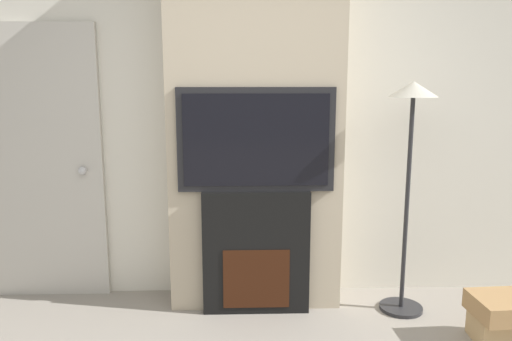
{
  "coord_description": "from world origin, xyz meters",
  "views": [
    {
      "loc": [
        -0.1,
        -1.62,
        1.63
      ],
      "look_at": [
        0.0,
        1.66,
        1.0
      ],
      "focal_mm": 35.0,
      "sensor_mm": 36.0,
      "label": 1
    }
  ],
  "objects_px": {
    "floor_lamp": "(411,139)",
    "box_stack": "(503,319)",
    "fireplace": "(256,252)",
    "television": "(256,140)"
  },
  "relations": [
    {
      "from": "floor_lamp",
      "to": "box_stack",
      "type": "bearing_deg",
      "value": -44.97
    },
    {
      "from": "fireplace",
      "to": "box_stack",
      "type": "bearing_deg",
      "value": -18.49
    },
    {
      "from": "fireplace",
      "to": "television",
      "type": "relative_size",
      "value": 0.83
    },
    {
      "from": "television",
      "to": "floor_lamp",
      "type": "bearing_deg",
      "value": -1.48
    },
    {
      "from": "floor_lamp",
      "to": "box_stack",
      "type": "xyz_separation_m",
      "value": [
        0.47,
        -0.47,
        -1.05
      ]
    },
    {
      "from": "fireplace",
      "to": "box_stack",
      "type": "distance_m",
      "value": 1.6
    },
    {
      "from": "fireplace",
      "to": "floor_lamp",
      "type": "bearing_deg",
      "value": -1.59
    },
    {
      "from": "television",
      "to": "floor_lamp",
      "type": "height_order",
      "value": "floor_lamp"
    },
    {
      "from": "television",
      "to": "box_stack",
      "type": "distance_m",
      "value": 1.89
    },
    {
      "from": "fireplace",
      "to": "box_stack",
      "type": "relative_size",
      "value": 2.17
    }
  ]
}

